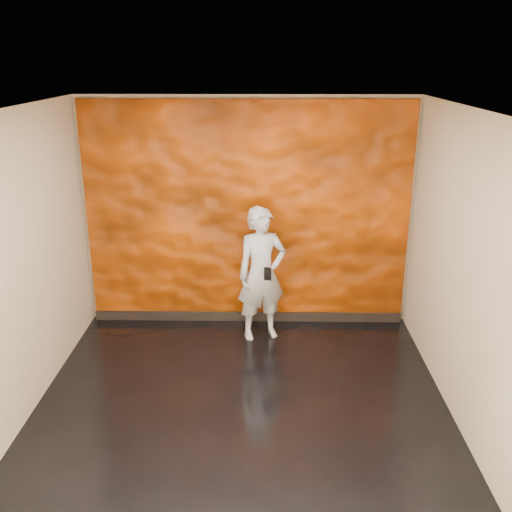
# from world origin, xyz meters

# --- Properties ---
(room) EXTENTS (4.02, 4.02, 2.81)m
(room) POSITION_xyz_m (0.00, 0.00, 1.40)
(room) COLOR black
(room) RESTS_ON ground
(feature_wall) EXTENTS (3.90, 0.06, 2.75)m
(feature_wall) POSITION_xyz_m (0.00, 1.96, 1.38)
(feature_wall) COLOR #E54D01
(feature_wall) RESTS_ON ground
(baseboard) EXTENTS (3.90, 0.04, 0.12)m
(baseboard) POSITION_xyz_m (0.00, 1.92, 0.06)
(baseboard) COLOR black
(baseboard) RESTS_ON ground
(man) EXTENTS (0.68, 0.55, 1.61)m
(man) POSITION_xyz_m (0.18, 1.51, 0.80)
(man) COLOR #A1A7B1
(man) RESTS_ON ground
(phone) EXTENTS (0.08, 0.03, 0.15)m
(phone) POSITION_xyz_m (0.25, 1.28, 0.89)
(phone) COLOR black
(phone) RESTS_ON man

